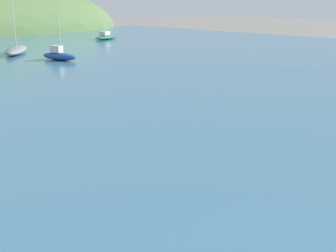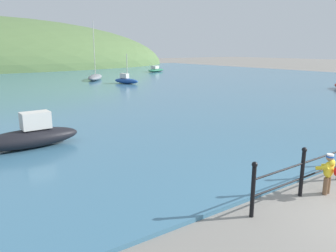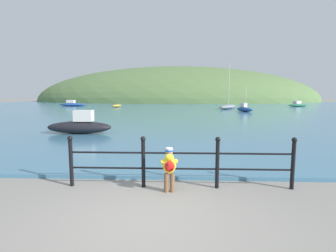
{
  "view_description": "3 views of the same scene",
  "coord_description": "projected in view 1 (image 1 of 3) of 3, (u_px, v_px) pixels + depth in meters",
  "views": [
    {
      "loc": [
        -3.85,
        0.71,
        3.71
      ],
      "look_at": [
        1.41,
        6.81,
        1.22
      ],
      "focal_mm": 42.0,
      "sensor_mm": 36.0,
      "label": 1
    },
    {
      "loc": [
        -6.99,
        -2.57,
        3.42
      ],
      "look_at": [
        -0.99,
        5.93,
        0.95
      ],
      "focal_mm": 35.0,
      "sensor_mm": 36.0,
      "label": 2
    },
    {
      "loc": [
        0.55,
        -4.43,
        2.19
      ],
      "look_at": [
        0.16,
        5.09,
        1.0
      ],
      "focal_mm": 28.0,
      "sensor_mm": 36.0,
      "label": 3
    }
  ],
  "objects": [
    {
      "name": "boat_far_right",
      "position": [
        16.0,
        50.0,
        30.04
      ],
      "size": [
        3.72,
        5.06,
        6.2
      ],
      "color": "gray",
      "rests_on": "water"
    },
    {
      "name": "boat_far_left",
      "position": [
        59.0,
        55.0,
        26.67
      ],
      "size": [
        1.75,
        3.01,
        2.83
      ],
      "color": "#1E4793",
      "rests_on": "water"
    },
    {
      "name": "boat_green_fishing",
      "position": [
        106.0,
        37.0,
        42.84
      ],
      "size": [
        4.07,
        3.02,
        0.87
      ],
      "color": "#287551",
      "rests_on": "water"
    }
  ]
}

